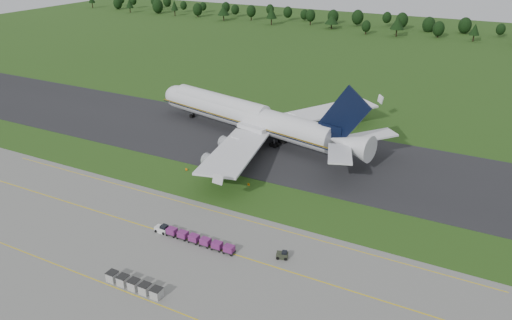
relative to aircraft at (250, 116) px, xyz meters
The scene contains 10 objects.
ground 36.18m from the aircraft, 68.36° to the right, with size 600.00×600.00×0.00m, color #234514.
apron 68.69m from the aircraft, 78.92° to the right, with size 300.00×52.00×0.06m, color slate.
taxiway 15.40m from the aircraft, 21.33° to the right, with size 300.00×40.00×0.08m, color black.
apron_markings 61.84m from the aircraft, 77.66° to the right, with size 300.00×30.20×0.01m.
tree_line 188.44m from the aircraft, 82.93° to the left, with size 530.03×22.19×11.81m.
aircraft is the anchor object (origin of this frame).
baggage_train 58.00m from the aircraft, 72.94° to the right, with size 18.37×1.67×1.60m.
utility_cart 62.88m from the aircraft, 56.13° to the right, with size 2.40×1.83×1.17m.
uld_row 73.81m from the aircraft, 77.28° to the right, with size 11.40×1.80×1.78m.
edge_markers 30.06m from the aircraft, 78.02° to the right, with size 18.68×0.30×0.60m.
Camera 1 is at (53.37, -89.82, 55.54)m, focal length 35.00 mm.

